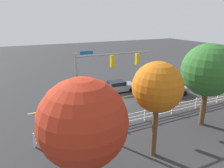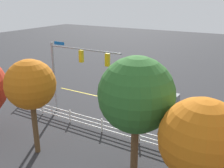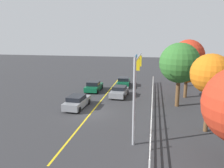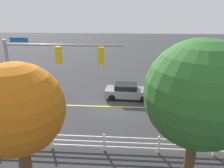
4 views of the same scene
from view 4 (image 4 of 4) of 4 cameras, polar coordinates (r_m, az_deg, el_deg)
ground_plane at (r=19.07m, az=0.59°, el=-6.06°), size 120.00×120.00×0.00m
lane_center_stripe at (r=19.28m, az=12.61°, el=-6.25°), size 28.00×0.16×0.01m
signal_assembly at (r=13.63m, az=-17.60°, el=3.50°), size 7.06×0.38×6.64m
car_1 at (r=17.93m, az=22.13°, el=-6.93°), size 4.06×2.14×1.38m
car_2 at (r=22.20m, az=24.51°, el=-2.23°), size 3.99×1.96×1.44m
car_3 at (r=20.59m, az=4.22°, el=-1.98°), size 4.43×2.06×1.45m
white_rail_fence at (r=13.46m, az=12.28°, el=-15.47°), size 26.10×0.10×1.15m
tree_1 at (r=8.05m, az=-23.79°, el=-6.39°), size 3.26×3.26×6.60m
tree_3 at (r=9.22m, az=22.21°, el=-2.66°), size 4.45×4.45×7.22m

